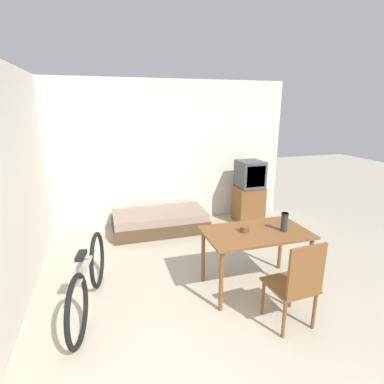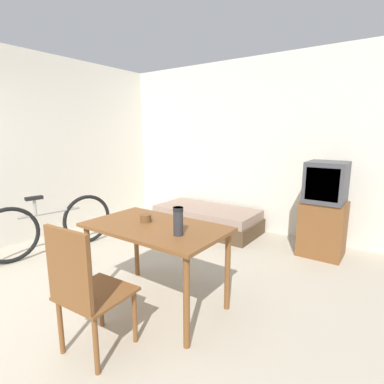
% 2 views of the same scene
% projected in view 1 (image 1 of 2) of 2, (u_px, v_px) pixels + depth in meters
% --- Properties ---
extents(ground_plane, '(20.00, 20.00, 0.00)m').
position_uv_depth(ground_plane, '(252.00, 379.00, 2.52)').
color(ground_plane, '#B2A893').
extents(wall_back, '(5.01, 0.06, 2.70)m').
position_uv_depth(wall_back, '(161.00, 154.00, 5.68)').
color(wall_back, silver).
rests_on(wall_back, ground_plane).
extents(wall_left, '(0.06, 4.80, 2.70)m').
position_uv_depth(wall_left, '(14.00, 187.00, 3.34)').
color(wall_left, silver).
rests_on(wall_left, ground_plane).
extents(daybed, '(1.70, 0.81, 0.37)m').
position_uv_depth(daybed, '(160.00, 222.00, 5.48)').
color(daybed, '#4C3823').
rests_on(daybed, ground_plane).
extents(tv, '(0.53, 0.49, 1.22)m').
position_uv_depth(tv, '(249.00, 192.00, 5.85)').
color(tv, brown).
rests_on(tv, ground_plane).
extents(dining_table, '(1.26, 0.73, 0.76)m').
position_uv_depth(dining_table, '(256.00, 238.00, 3.64)').
color(dining_table, brown).
rests_on(dining_table, ground_plane).
extents(wooden_chair, '(0.48, 0.48, 0.98)m').
position_uv_depth(wooden_chair, '(298.00, 282.00, 2.96)').
color(wooden_chair, brown).
rests_on(wooden_chair, ground_plane).
extents(bicycle, '(0.35, 1.67, 0.78)m').
position_uv_depth(bicycle, '(89.00, 281.00, 3.30)').
color(bicycle, black).
rests_on(bicycle, ground_plane).
extents(thermos_flask, '(0.08, 0.08, 0.23)m').
position_uv_depth(thermos_flask, '(284.00, 221.00, 3.59)').
color(thermos_flask, '#2D2D33').
rests_on(thermos_flask, dining_table).
extents(mate_bowl, '(0.10, 0.10, 0.07)m').
position_uv_depth(mate_bowl, '(245.00, 229.00, 3.59)').
color(mate_bowl, brown).
rests_on(mate_bowl, dining_table).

